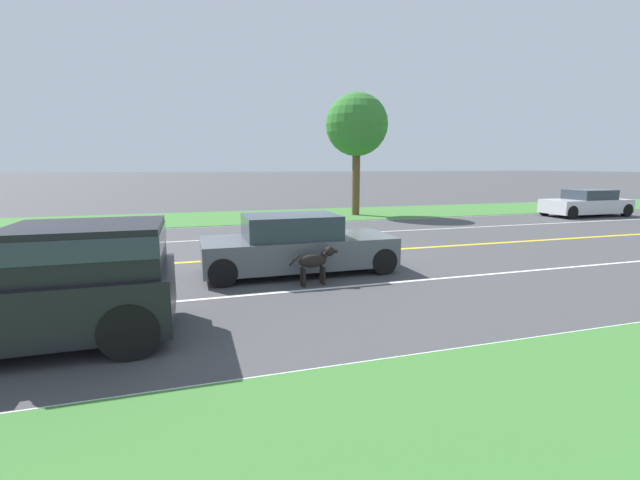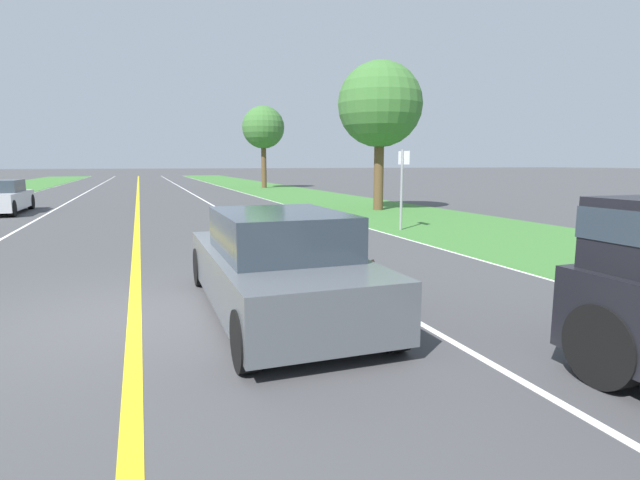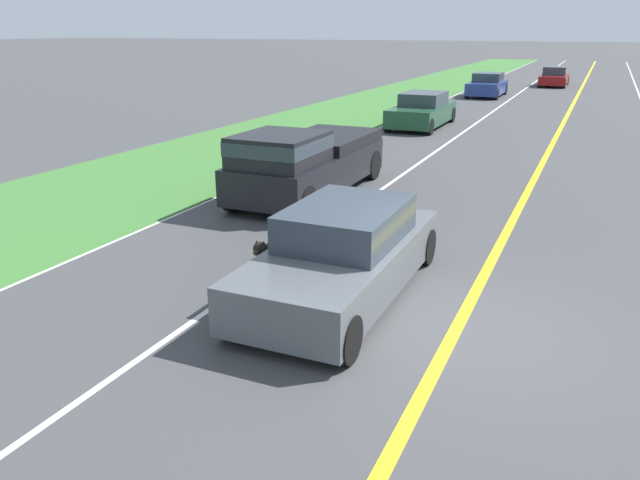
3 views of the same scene
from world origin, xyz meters
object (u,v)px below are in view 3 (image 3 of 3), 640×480
Objects in this scene: car_trailing_near at (422,111)px; car_trailing_far at (554,77)px; dog at (268,253)px; car_trailing_mid at (487,85)px; ego_car at (343,255)px; pickup_truck at (305,161)px.

car_trailing_near is 1.08× the size of car_trailing_far.
dog is 0.27× the size of car_trailing_mid.
ego_car is 0.98× the size of car_trailing_near.
car_trailing_far is at bearing -98.72° from car_trailing_near.
pickup_truck is 1.25× the size of car_trailing_far.
ego_car is at bearing 178.99° from dog.
pickup_truck reaches higher than car_trailing_far.
pickup_truck is at bearing 90.11° from car_trailing_mid.
car_trailing_mid is at bearing -84.19° from ego_car.
ego_car reaches higher than dog.
car_trailing_near is at bearing -88.08° from pickup_truck.
dog is 0.25× the size of car_trailing_near.
ego_car is at bearing 101.35° from car_trailing_near.
ego_car is at bearing 120.83° from pickup_truck.
car_trailing_far is (-3.14, -9.33, -0.04)m from car_trailing_mid.
dog is 17.92m from car_trailing_near.
car_trailing_far is at bearing -108.62° from car_trailing_mid.
car_trailing_near is at bearing -89.51° from dog.
pickup_truck reaches higher than car_trailing_mid.
car_trailing_near is at bearing 81.28° from car_trailing_far.
car_trailing_far is (-1.23, -40.66, 0.07)m from dog.
ego_car is 18.00m from car_trailing_near.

